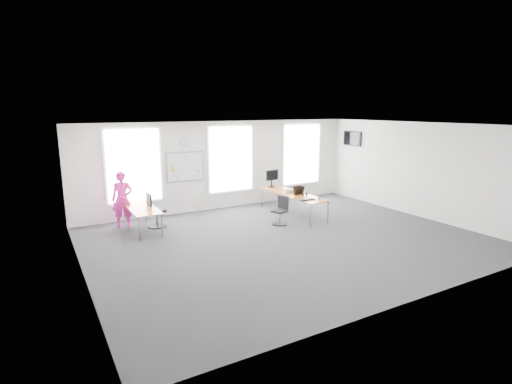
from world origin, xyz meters
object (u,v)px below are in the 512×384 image
chair_right (281,212)px  headphones (305,194)px  monitor (272,177)px  chair_left (155,212)px  keyboard (307,200)px  desk_left (142,210)px  person (122,199)px  desk_right (293,195)px

chair_right → headphones: size_ratio=5.25×
headphones → monitor: size_ratio=0.27×
chair_left → keyboard: bearing=-114.5°
desk_left → person: person is taller
person → keyboard: (4.94, -2.32, -0.11)m
desk_left → person: (-0.39, 0.66, 0.21)m
monitor → chair_right: bearing=-124.5°
desk_right → monitor: (-0.04, 1.23, 0.41)m
person → headphones: 5.54m
monitor → desk_left: bearing=177.4°
desk_right → chair_left: bearing=169.2°
headphones → monitor: bearing=99.4°
headphones → desk_left: bearing=170.6°
chair_left → keyboard: (4.14, -1.85, 0.27)m
chair_left → monitor: 4.34m
person → desk_right: bearing=4.0°
chair_right → headphones: chair_right is taller
chair_right → person: bearing=-136.7°
desk_right → desk_left: 4.76m
chair_left → desk_right: bearing=-101.3°
chair_left → keyboard: chair_left is taller
desk_right → monitor: size_ratio=4.80×
desk_right → chair_right: bearing=-141.9°
desk_right → keyboard: keyboard is taller
desk_right → keyboard: (-0.17, -1.02, 0.06)m
person → chair_right: bearing=-7.9°
keyboard → chair_left: bearing=166.7°
headphones → monitor: (-0.18, 1.69, 0.32)m
keyboard → desk_right: bearing=91.2°
headphones → person: bearing=164.8°
desk_right → keyboard: 1.04m
desk_right → person: person is taller
desk_right → headphones: size_ratio=18.09×
desk_left → headphones: bearing=-12.8°
desk_left → keyboard: (4.54, -1.66, 0.11)m
headphones → monitor: 1.73m
chair_left → headphones: (4.45, -1.29, 0.30)m
desk_left → chair_right: 4.02m
chair_right → chair_left: 3.71m
monitor → keyboard: bearing=-103.2°
chair_right → chair_left: (-3.37, 1.57, 0.08)m
chair_right → keyboard: 0.90m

